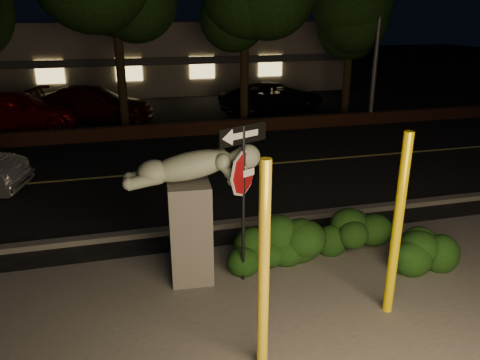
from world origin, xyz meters
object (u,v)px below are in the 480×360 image
object	(u,v)px
signpost	(243,174)
parked_car_darkred	(93,104)
parked_car_red	(17,110)
sculpture	(192,201)
parked_car_dark	(274,97)
yellow_pole_left	(264,270)
yellow_pole_right	(397,227)

from	to	relation	value
signpost	parked_car_darkred	distance (m)	14.67
signpost	parked_car_red	distance (m)	14.47
parked_car_red	signpost	bearing A→B (deg)	-154.42
signpost	sculpture	bearing A→B (deg)	136.79
signpost	parked_car_dark	distance (m)	14.99
parked_car_dark	parked_car_darkred	bearing A→B (deg)	68.72
sculpture	parked_car_dark	xyz separation A→B (m)	(6.09, 13.71, -0.81)
yellow_pole_left	signpost	size ratio (longest dim) A/B	1.04
signpost	sculpture	distance (m)	1.01
parked_car_red	parked_car_dark	bearing A→B (deg)	-84.26
yellow_pole_left	yellow_pole_right	bearing A→B (deg)	15.85
yellow_pole_left	parked_car_red	world-z (taller)	yellow_pole_left
parked_car_red	parked_car_dark	xyz separation A→B (m)	(11.11, 0.81, -0.11)
yellow_pole_left	parked_car_dark	distance (m)	17.07
sculpture	signpost	bearing A→B (deg)	-14.00
yellow_pole_right	parked_car_darkred	size ratio (longest dim) A/B	0.58
yellow_pole_right	sculpture	world-z (taller)	yellow_pole_right
yellow_pole_left	parked_car_red	distance (m)	16.31
sculpture	parked_car_red	distance (m)	13.86
yellow_pole_left	parked_car_dark	bearing A→B (deg)	70.98
parked_car_red	yellow_pole_left	bearing A→B (deg)	-158.47
signpost	parked_car_red	xyz separation A→B (m)	(-5.86, 13.17, -1.20)
sculpture	parked_car_darkred	bearing A→B (deg)	102.92
yellow_pole_right	parked_car_darkred	distance (m)	16.57
parked_car_darkred	yellow_pole_left	bearing A→B (deg)	-154.69
yellow_pole_right	parked_car_dark	world-z (taller)	yellow_pole_right
yellow_pole_left	yellow_pole_right	xyz separation A→B (m)	(2.32, 0.66, 0.01)
signpost	parked_car_red	world-z (taller)	signpost
yellow_pole_right	parked_car_dark	bearing A→B (deg)	78.17
yellow_pole_left	parked_car_darkred	bearing A→B (deg)	99.20
signpost	yellow_pole_right	bearing A→B (deg)	-61.40
yellow_pole_left	signpost	bearing A→B (deg)	81.79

